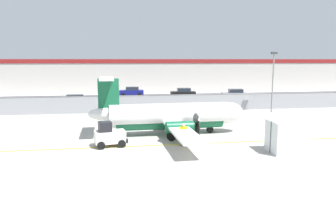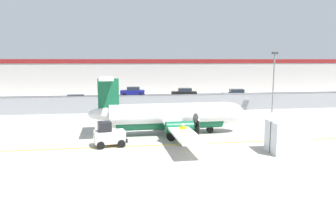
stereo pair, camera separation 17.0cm
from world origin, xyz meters
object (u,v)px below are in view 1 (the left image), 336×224
baggage_tug (109,135)px  parked_car_0 (74,100)px  parked_car_2 (183,93)px  traffic_cone_near_right (188,138)px  apron_light_pole (273,77)px  commuter_airplane (172,116)px  parked_car_1 (132,91)px  traffic_cone_near_left (111,141)px  parked_car_3 (235,94)px  ground_crew_worker (183,133)px  cargo_container (287,137)px

baggage_tug → parked_car_0: baggage_tug is taller
parked_car_0 → parked_car_2: (16.73, 7.92, 0.00)m
traffic_cone_near_right → apron_light_pole: 18.92m
commuter_airplane → parked_car_1: bearing=92.2°
traffic_cone_near_left → parked_car_3: size_ratio=0.15×
parked_car_2 → traffic_cone_near_left: bearing=73.5°
ground_crew_worker → cargo_container: cargo_container is taller
cargo_container → traffic_cone_near_left: cargo_container is taller
commuter_airplane → traffic_cone_near_left: bearing=-153.8°
parked_car_0 → parked_car_1: bearing=-128.8°
commuter_airplane → parked_car_2: 27.28m
parked_car_1 → parked_car_2: (8.43, -3.84, 0.00)m
traffic_cone_near_left → cargo_container: bearing=-18.0°
traffic_cone_near_right → parked_car_3: 29.54m
commuter_airplane → parked_car_3: bearing=56.9°
parked_car_1 → traffic_cone_near_left: bearing=87.0°
baggage_tug → parked_car_3: size_ratio=0.57×
traffic_cone_near_left → traffic_cone_near_right: 5.88m
traffic_cone_near_right → parked_car_1: parked_car_1 is taller
parked_car_1 → parked_car_3: (16.33, -7.02, 0.00)m
cargo_container → apron_light_pole: apron_light_pole is taller
traffic_cone_near_right → parked_car_0: bearing=117.3°
commuter_airplane → parked_car_1: commuter_airplane is taller
cargo_container → parked_car_1: bearing=105.4°
traffic_cone_near_right → ground_crew_worker: bearing=-120.4°
ground_crew_worker → parked_car_2: same height
traffic_cone_near_right → parked_car_3: size_ratio=0.15×
commuter_airplane → traffic_cone_near_right: size_ratio=25.07×
ground_crew_worker → parked_car_3: (14.03, 27.19, -0.06)m
traffic_cone_near_right → parked_car_3: (13.50, 26.27, 0.58)m
cargo_container → parked_car_2: (-0.58, 33.19, -0.21)m
ground_crew_worker → cargo_container: (6.72, -2.83, 0.15)m
cargo_container → traffic_cone_near_left: 12.70m
parked_car_0 → parked_car_2: bearing=-158.3°
commuter_airplane → traffic_cone_near_left: (-5.16, -2.75, -1.29)m
commuter_airplane → parked_car_2: size_ratio=3.71×
ground_crew_worker → traffic_cone_near_left: (-5.34, 1.09, -0.64)m
traffic_cone_near_left → parked_car_2: parked_car_2 is taller
parked_car_3 → apron_light_pole: 13.80m
baggage_tug → parked_car_2: size_ratio=0.58×
traffic_cone_near_left → baggage_tug: bearing=-102.1°
parked_car_3 → commuter_airplane: bearing=66.2°
cargo_container → parked_car_0: (-17.31, 25.27, -0.21)m
cargo_container → parked_car_1: 38.11m
traffic_cone_near_left → traffic_cone_near_right: bearing=-1.7°
parked_car_1 → parked_car_2: size_ratio=0.98×
ground_crew_worker → parked_car_0: (-10.59, 22.44, -0.06)m
parked_car_3 → apron_light_pole: size_ratio=0.60×
parked_car_2 → apron_light_pole: bearing=119.7°
baggage_tug → apron_light_pole: apron_light_pole is taller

